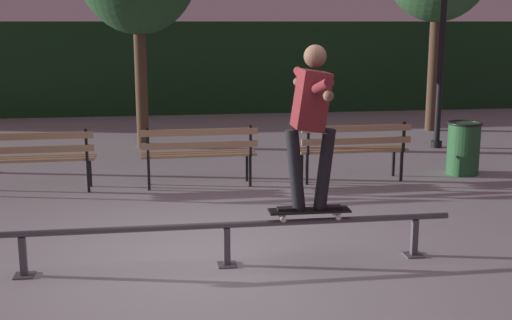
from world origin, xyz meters
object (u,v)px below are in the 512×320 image
(grind_rail, at_px, (227,231))
(skateboarder, at_px, (311,114))
(park_bench_leftmost, at_px, (34,154))
(park_bench_right_center, at_px, (354,145))
(skateboard, at_px, (309,211))
(park_bench_left_center, at_px, (199,149))
(lamp_post_right, at_px, (444,10))
(trash_can, at_px, (463,147))

(grind_rail, xyz_separation_m, skateboarder, (0.80, -0.00, 1.10))
(park_bench_leftmost, height_order, park_bench_right_center, same)
(skateboard, xyz_separation_m, park_bench_right_center, (1.37, 3.12, 0.03))
(park_bench_left_center, bearing_deg, lamp_post_right, 27.68)
(grind_rail, bearing_deg, park_bench_leftmost, 126.13)
(skateboarder, xyz_separation_m, lamp_post_right, (3.66, 5.49, 1.04))
(skateboard, height_order, trash_can, trash_can)
(park_bench_leftmost, distance_m, lamp_post_right, 7.40)
(skateboard, xyz_separation_m, lamp_post_right, (3.67, 5.49, 1.98))
(grind_rail, relative_size, park_bench_left_center, 2.73)
(lamp_post_right, bearing_deg, skateboarder, -123.71)
(lamp_post_right, bearing_deg, trash_can, -103.30)
(park_bench_right_center, xyz_separation_m, lamp_post_right, (2.30, 2.37, 1.94))
(skateboard, bearing_deg, trash_can, 46.72)
(park_bench_leftmost, height_order, lamp_post_right, lamp_post_right)
(park_bench_right_center, bearing_deg, skateboarder, -113.64)
(park_bench_right_center, relative_size, trash_can, 2.01)
(skateboard, relative_size, lamp_post_right, 0.20)
(park_bench_leftmost, bearing_deg, lamp_post_right, 19.37)
(grind_rail, bearing_deg, skateboarder, -0.00)
(grind_rail, bearing_deg, skateboard, -0.00)
(park_bench_right_center, bearing_deg, trash_can, 7.54)
(grind_rail, height_order, park_bench_right_center, park_bench_right_center)
(skateboard, relative_size, park_bench_leftmost, 0.49)
(skateboarder, relative_size, park_bench_left_center, 0.97)
(skateboarder, distance_m, lamp_post_right, 6.68)
(trash_can, bearing_deg, grind_rail, -139.67)
(skateboarder, relative_size, trash_can, 1.95)
(skateboard, distance_m, trash_can, 4.61)
(park_bench_left_center, relative_size, trash_can, 2.01)
(park_bench_right_center, height_order, lamp_post_right, lamp_post_right)
(skateboarder, relative_size, park_bench_right_center, 0.97)
(park_bench_right_center, bearing_deg, grind_rail, -124.72)
(skateboard, xyz_separation_m, park_bench_leftmost, (-3.07, 3.12, 0.03))
(park_bench_left_center, xyz_separation_m, trash_can, (4.01, 0.24, -0.12))
(skateboarder, xyz_separation_m, park_bench_left_center, (-0.85, 3.12, -0.90))
(lamp_post_right, bearing_deg, grind_rail, -129.09)
(skateboarder, distance_m, park_bench_leftmost, 4.47)
(park_bench_leftmost, distance_m, park_bench_left_center, 2.22)
(park_bench_leftmost, relative_size, park_bench_right_center, 1.00)
(grind_rail, distance_m, skateboard, 0.81)
(lamp_post_right, distance_m, trash_can, 3.01)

